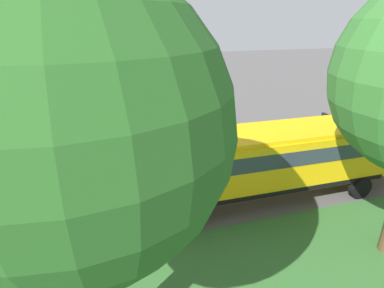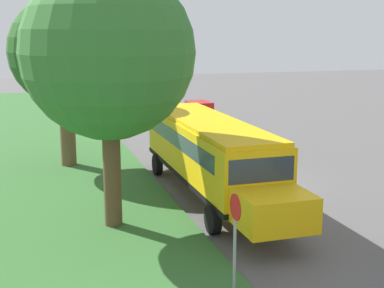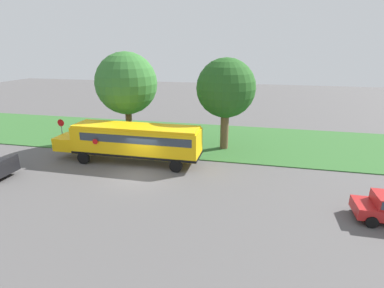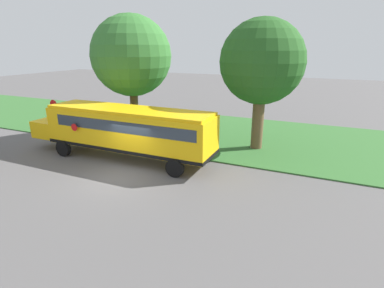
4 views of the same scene
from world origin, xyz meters
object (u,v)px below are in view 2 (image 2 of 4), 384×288
Objects in this scene: car_blue_middle at (107,100)px; oak_tree_beside_bus at (109,55)px; oak_tree_roadside_mid at (65,51)px; stop_sign at (235,233)px; car_red_nearest at (199,111)px; school_bus at (210,151)px.

oak_tree_beside_bus reaches higher than car_blue_middle.
stop_sign is at bearing -79.36° from oak_tree_roadside_mid.
car_red_nearest is at bearing -55.13° from car_blue_middle.
oak_tree_roadside_mid is at bearing 100.64° from stop_sign.
oak_tree_roadside_mid is 15.95m from stop_sign.
stop_sign reaches higher than car_red_nearest.
car_blue_middle is 19.81m from oak_tree_roadside_mid.
car_blue_middle is at bearing 75.98° from oak_tree_roadside_mid.
car_blue_middle is (-0.38, 25.62, -1.05)m from school_bus.
car_red_nearest is 0.50× the size of oak_tree_beside_bus.
oak_tree_roadside_mid is at bearing -104.02° from car_blue_middle.
school_bus is 1.41× the size of oak_tree_beside_bus.
oak_tree_beside_bus is at bearing -115.60° from car_red_nearest.
car_red_nearest is 15.52m from oak_tree_roadside_mid.
oak_tree_roadside_mid is (-5.04, 6.99, 3.81)m from school_bus.
school_bus is 8.47m from stop_sign.
oak_tree_roadside_mid is at bearing -134.06° from car_red_nearest.
oak_tree_beside_bus is at bearing -152.18° from school_bus.
car_red_nearest is 1.00× the size of car_blue_middle.
school_bus reaches higher than stop_sign.
school_bus is at bearing -54.24° from oak_tree_roadside_mid.
school_bus is 25.65m from car_blue_middle.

